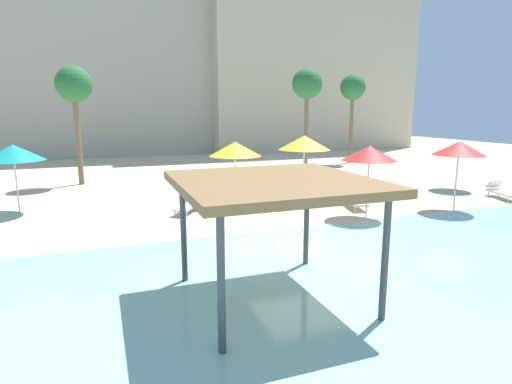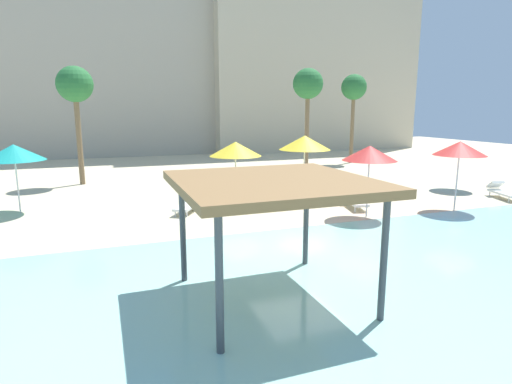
# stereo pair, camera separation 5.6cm
# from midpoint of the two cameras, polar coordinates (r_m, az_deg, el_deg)

# --- Properties ---
(ground_plane) EXTENTS (80.00, 80.00, 0.00)m
(ground_plane) POSITION_cam_midpoint_polar(r_m,az_deg,el_deg) (13.15, 5.99, -6.97)
(ground_plane) COLOR beige
(lagoon_water) EXTENTS (44.00, 13.50, 0.04)m
(lagoon_water) POSITION_cam_midpoint_polar(r_m,az_deg,el_deg) (9.11, 21.34, -16.17)
(lagoon_water) COLOR #99D1C6
(lagoon_water) RESTS_ON ground
(shade_pavilion) EXTENTS (3.94, 3.94, 2.68)m
(shade_pavilion) POSITION_cam_midpoint_polar(r_m,az_deg,el_deg) (8.67, 2.54, 0.66)
(shade_pavilion) COLOR #42474C
(shade_pavilion) RESTS_ON ground
(beach_umbrella_blue_0) EXTENTS (2.02, 2.02, 2.46)m
(beach_umbrella_blue_0) POSITION_cam_midpoint_polar(r_m,az_deg,el_deg) (23.83, 26.12, 5.49)
(beach_umbrella_blue_0) COLOR silver
(beach_umbrella_blue_0) RESTS_ON ground
(beach_umbrella_teal_1) EXTENTS (2.31, 2.31, 2.74)m
(beach_umbrella_teal_1) POSITION_cam_midpoint_polar(r_m,az_deg,el_deg) (18.99, -30.06, 4.69)
(beach_umbrella_teal_1) COLOR silver
(beach_umbrella_teal_1) RESTS_ON ground
(beach_umbrella_yellow_3) EXTENTS (2.32, 2.32, 2.93)m
(beach_umbrella_yellow_3) POSITION_cam_midpoint_polar(r_m,az_deg,el_deg) (19.03, 6.75, 6.70)
(beach_umbrella_yellow_3) COLOR silver
(beach_umbrella_yellow_3) RESTS_ON ground
(beach_umbrella_red_4) EXTENTS (2.05, 2.05, 2.75)m
(beach_umbrella_red_4) POSITION_cam_midpoint_polar(r_m,az_deg,el_deg) (16.32, 15.33, 5.12)
(beach_umbrella_red_4) COLOR silver
(beach_umbrella_red_4) RESTS_ON ground
(beach_umbrella_yellow_5) EXTENTS (2.24, 2.24, 2.72)m
(beach_umbrella_yellow_5) POSITION_cam_midpoint_polar(r_m,az_deg,el_deg) (18.06, -2.73, 5.88)
(beach_umbrella_yellow_5) COLOR silver
(beach_umbrella_yellow_5) RESTS_ON ground
(beach_umbrella_red_6) EXTENTS (2.05, 2.05, 2.84)m
(beach_umbrella_red_6) POSITION_cam_midpoint_polar(r_m,az_deg,el_deg) (18.68, 26.12, 5.36)
(beach_umbrella_red_6) COLOR silver
(beach_umbrella_red_6) RESTS_ON ground
(lounge_chair_0) EXTENTS (1.06, 1.99, 0.74)m
(lounge_chair_0) POSITION_cam_midpoint_polar(r_m,az_deg,el_deg) (18.26, 13.29, -0.96)
(lounge_chair_0) COLOR white
(lounge_chair_0) RESTS_ON ground
(lounge_chair_1) EXTENTS (1.53, 1.92, 0.74)m
(lounge_chair_1) POSITION_cam_midpoint_polar(r_m,az_deg,el_deg) (17.21, -8.98, -1.53)
(lounge_chair_1) COLOR white
(lounge_chair_1) RESTS_ON ground
(lounge_chair_2) EXTENTS (1.15, 1.99, 0.74)m
(lounge_chair_2) POSITION_cam_midpoint_polar(r_m,az_deg,el_deg) (22.64, 30.62, 0.09)
(lounge_chair_2) COLOR white
(lounge_chair_2) RESTS_ON ground
(palm_tree_0) EXTENTS (1.90, 1.90, 6.34)m
(palm_tree_0) POSITION_cam_midpoint_polar(r_m,az_deg,el_deg) (24.80, -23.41, 12.99)
(palm_tree_0) COLOR brown
(palm_tree_0) RESTS_ON ground
(palm_tree_1) EXTENTS (1.90, 1.90, 6.67)m
(palm_tree_1) POSITION_cam_midpoint_polar(r_m,az_deg,el_deg) (33.21, 13.25, 13.46)
(palm_tree_1) COLOR brown
(palm_tree_1) RESTS_ON ground
(palm_tree_2) EXTENTS (1.90, 1.90, 6.61)m
(palm_tree_2) POSITION_cam_midpoint_polar(r_m,az_deg,el_deg) (27.19, 7.15, 14.10)
(palm_tree_2) COLOR brown
(palm_tree_2) RESTS_ON ground
(hotel_block_0) EXTENTS (22.73, 10.60, 21.06)m
(hotel_block_0) POSITION_cam_midpoint_polar(r_m,az_deg,el_deg) (43.77, -17.97, 19.19)
(hotel_block_0) COLOR #B2A893
(hotel_block_0) RESTS_ON ground
(hotel_block_1) EXTENTS (21.34, 9.93, 20.58)m
(hotel_block_1) POSITION_cam_midpoint_polar(r_m,az_deg,el_deg) (46.63, 6.63, 18.81)
(hotel_block_1) COLOR beige
(hotel_block_1) RESTS_ON ground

